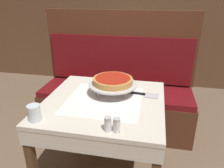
{
  "coord_description": "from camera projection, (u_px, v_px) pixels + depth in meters",
  "views": [
    {
      "loc": [
        0.33,
        -1.36,
        1.44
      ],
      "look_at": [
        0.04,
        0.08,
        0.82
      ],
      "focal_mm": 35.0,
      "sensor_mm": 36.0,
      "label": 1
    }
  ],
  "objects": [
    {
      "name": "dining_table_front",
      "position": [
        104.0,
        111.0,
        1.6
      ],
      "size": [
        0.85,
        0.85,
        0.73
      ],
      "color": "beige",
      "rests_on": "ground_plane"
    },
    {
      "name": "pizza_server",
      "position": [
        144.0,
        94.0,
        1.65
      ],
      "size": [
        0.25,
        0.09,
        0.01
      ],
      "color": "#BCBCC1",
      "rests_on": "dining_table_front"
    },
    {
      "name": "salt_shaker",
      "position": [
        108.0,
        124.0,
        1.21
      ],
      "size": [
        0.04,
        0.04,
        0.08
      ],
      "color": "silver",
      "rests_on": "dining_table_front"
    },
    {
      "name": "pizza_pan_stand",
      "position": [
        113.0,
        85.0,
        1.64
      ],
      "size": [
        0.36,
        0.36,
        0.09
      ],
      "color": "#ADADB2",
      "rests_on": "dining_table_front"
    },
    {
      "name": "deep_dish_pizza",
      "position": [
        113.0,
        81.0,
        1.62
      ],
      "size": [
        0.3,
        0.3,
        0.05
      ],
      "color": "#C68E47",
      "rests_on": "pizza_pan_stand"
    },
    {
      "name": "condiment_caddy",
      "position": [
        121.0,
        44.0,
        3.11
      ],
      "size": [
        0.14,
        0.14,
        0.15
      ],
      "color": "black",
      "rests_on": "dining_table_rear"
    },
    {
      "name": "water_glass_near",
      "position": [
        34.0,
        112.0,
        1.31
      ],
      "size": [
        0.08,
        0.08,
        0.1
      ],
      "color": "silver",
      "rests_on": "dining_table_front"
    },
    {
      "name": "booth_bench",
      "position": [
        116.0,
        98.0,
        2.43
      ],
      "size": [
        1.63,
        0.52,
        1.28
      ],
      "color": "#4C2819",
      "rests_on": "ground_plane"
    },
    {
      "name": "pepper_shaker",
      "position": [
        117.0,
        125.0,
        1.2
      ],
      "size": [
        0.04,
        0.04,
        0.08
      ],
      "color": "silver",
      "rests_on": "dining_table_front"
    },
    {
      "name": "back_wall_panel",
      "position": [
        136.0,
        9.0,
        3.34
      ],
      "size": [
        6.0,
        0.04,
        2.4
      ],
      "primitive_type": "cube",
      "color": "brown",
      "rests_on": "ground_plane"
    },
    {
      "name": "dining_table_rear",
      "position": [
        126.0,
        55.0,
        3.12
      ],
      "size": [
        0.75,
        0.75,
        0.72
      ],
      "color": "#1E6B33",
      "rests_on": "ground_plane"
    }
  ]
}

